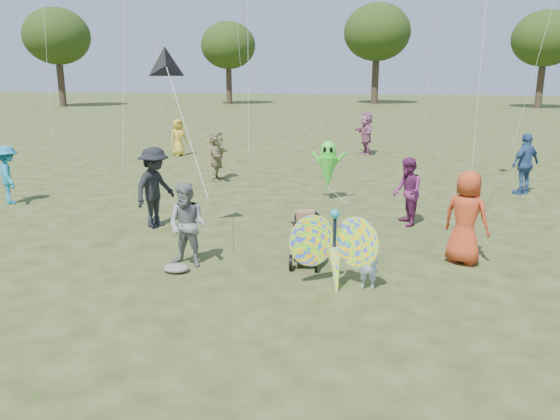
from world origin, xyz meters
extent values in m
plane|color=#51592B|center=(0.00, 0.00, 0.00)|extent=(160.00, 160.00, 0.00)
imported|color=#9EBDDF|center=(1.48, 0.56, 0.48)|extent=(0.36, 0.24, 0.95)
imported|color=gray|center=(-1.93, 1.18, 0.81)|extent=(0.88, 0.74, 1.62)
ellipsoid|color=slate|center=(-2.06, 0.81, 0.08)|extent=(0.49, 0.40, 0.15)
imported|color=#B93E1D|center=(3.32, 2.20, 0.92)|extent=(1.07, 0.98, 1.84)
imported|color=black|center=(-3.56, 3.68, 0.96)|extent=(1.06, 1.40, 1.93)
imported|color=#33578E|center=(6.11, 8.84, 0.93)|extent=(1.14, 1.03, 1.87)
imported|color=#958A5B|center=(-3.65, 9.47, 0.85)|extent=(0.68, 1.63, 1.71)
imported|color=#6F2559|center=(2.38, 4.76, 0.83)|extent=(0.79, 0.92, 1.66)
imported|color=gold|center=(-6.80, 14.56, 0.80)|extent=(0.91, 0.92, 1.60)
imported|color=teal|center=(-8.51, 5.28, 0.83)|extent=(1.16, 1.21, 1.65)
imported|color=#A35D81|center=(1.32, 16.39, 0.94)|extent=(1.09, 1.83, 1.88)
cube|color=black|center=(0.28, 1.60, 0.55)|extent=(0.54, 0.90, 0.71)
cube|color=black|center=(0.28, 1.60, 0.22)|extent=(0.48, 0.72, 0.10)
ellipsoid|color=black|center=(0.28, 1.85, 0.88)|extent=(0.51, 0.45, 0.33)
cylinder|color=black|center=(0.04, 1.25, 0.15)|extent=(0.08, 0.30, 0.30)
cylinder|color=black|center=(0.52, 1.25, 0.15)|extent=(0.08, 0.30, 0.30)
cylinder|color=black|center=(0.28, 2.05, 0.11)|extent=(0.07, 0.22, 0.22)
cylinder|color=black|center=(0.28, 1.12, 0.98)|extent=(0.44, 0.07, 0.03)
cube|color=#986C49|center=(0.28, 1.55, 0.96)|extent=(0.36, 0.31, 0.26)
ellipsoid|color=#ED5025|center=(0.51, 0.56, 0.82)|extent=(0.98, 0.71, 1.24)
ellipsoid|color=#ED5025|center=(1.27, 0.56, 0.82)|extent=(0.98, 0.71, 1.24)
cylinder|color=black|center=(0.89, 0.58, 0.77)|extent=(0.06, 0.06, 1.00)
cone|color=#ED5025|center=(0.94, 0.41, 0.30)|extent=(0.36, 0.49, 0.93)
sphere|color=teal|center=(0.89, 0.56, 1.32)|extent=(0.16, 0.16, 0.16)
cone|color=black|center=(-2.77, 2.70, 3.76)|extent=(0.89, 0.62, 0.81)
cylinder|color=silver|center=(-2.15, 1.99, 2.53)|extent=(1.25, 1.43, 2.46)
cone|color=#41EA37|center=(0.30, 7.09, 0.80)|extent=(0.56, 0.56, 0.95)
ellipsoid|color=#41EA37|center=(0.30, 7.09, 1.45)|extent=(0.44, 0.39, 0.57)
ellipsoid|color=black|center=(0.21, 6.91, 1.50)|extent=(0.10, 0.05, 0.17)
ellipsoid|color=black|center=(0.39, 6.91, 1.50)|extent=(0.10, 0.05, 0.17)
cylinder|color=#41EA37|center=(0.00, 7.09, 1.20)|extent=(0.43, 0.10, 0.49)
cylinder|color=#41EA37|center=(0.60, 7.09, 1.20)|extent=(0.43, 0.10, 0.49)
cylinder|color=silver|center=(0.60, 6.89, 0.20)|extent=(0.61, 0.41, 0.41)
cylinder|color=#3A2D21|center=(-30.00, 45.00, 2.10)|extent=(0.70, 0.70, 4.20)
ellipsoid|color=#2B4214|center=(-30.00, 45.00, 7.00)|extent=(6.60, 6.60, 5.61)
cylinder|color=#3A2D21|center=(-14.00, 52.00, 1.89)|extent=(0.63, 0.63, 3.78)
ellipsoid|color=#2B4214|center=(-14.00, 52.00, 6.30)|extent=(5.94, 5.94, 5.05)
cylinder|color=#3A2D21|center=(2.00, 55.00, 2.31)|extent=(0.77, 0.77, 4.62)
ellipsoid|color=#2B4214|center=(2.00, 55.00, 7.70)|extent=(7.26, 7.26, 6.17)
cylinder|color=#3A2D21|center=(18.00, 50.00, 1.99)|extent=(0.66, 0.67, 3.99)
ellipsoid|color=#2B4214|center=(18.00, 50.00, 6.65)|extent=(6.27, 6.27, 5.33)
camera|label=1|loc=(1.38, -8.37, 3.67)|focal=35.00mm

